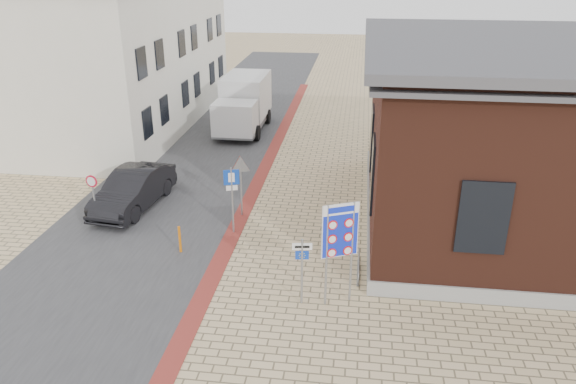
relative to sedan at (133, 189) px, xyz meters
The scene contains 16 objects.
ground 9.02m from the sedan, 43.66° to the right, with size 120.00×120.00×0.00m, color tan.
road_strip 8.89m from the sedan, 83.51° to the left, with size 7.00×60.00×0.02m, color #38383A.
curb_strip 5.94m from the sedan, 40.16° to the left, with size 0.60×40.00×0.02m, color maroon.
brick_building 15.75m from the sedan, ahead, with size 13.00×13.00×6.80m.
townhouse_near 8.08m from the sedan, 127.78° to the left, with size 7.40×6.40×8.30m.
townhouse_mid 13.18m from the sedan, 110.86° to the left, with size 7.40×6.40×9.10m.
townhouse_far 18.67m from the sedan, 104.17° to the left, with size 7.40×6.40×8.30m.
bike_rack 10.00m from the sedan, 23.63° to the right, with size 0.08×1.80×0.60m.
sedan is the anchor object (origin of this frame).
box_truck 11.47m from the sedan, 78.63° to the left, with size 2.56×5.87×3.06m.
border_sign 10.40m from the sedan, 33.70° to the right, with size 1.02×0.49×3.22m.
essen_sign 9.56m from the sedan, 38.21° to the right, with size 0.58×0.12×2.14m.
parking_sign 4.91m from the sedan, 20.74° to the right, with size 0.55×0.22×2.57m.
yield_sign 4.63m from the sedan, ahead, with size 0.83×0.36×2.45m.
speed_sign 1.97m from the sedan, 115.69° to the right, with size 0.48×0.10×2.02m.
bollard 4.55m from the sedan, 48.60° to the right, with size 0.09×0.09×0.99m, color orange.
Camera 1 is at (2.43, -13.68, 9.62)m, focal length 35.00 mm.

